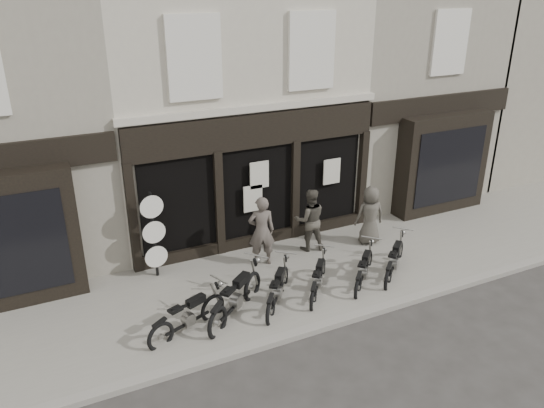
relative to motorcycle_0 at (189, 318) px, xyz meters
name	(u,v)px	position (x,y,z in m)	size (l,w,h in m)	color
ground_plane	(308,297)	(3.03, 0.14, -0.39)	(90.00, 90.00, 0.00)	#2D2B28
pavement	(291,278)	(3.03, 1.04, -0.33)	(30.00, 4.20, 0.12)	slate
kerb	(335,323)	(3.03, -1.11, -0.33)	(30.00, 0.25, 0.13)	gray
central_building	(216,87)	(3.03, 6.09, 3.69)	(7.30, 6.22, 8.34)	#B2AC99
neighbour_right	(386,75)	(9.38, 6.04, 3.65)	(5.60, 6.73, 8.34)	gray
filler_right	(544,59)	(17.53, 6.14, 3.71)	(11.00, 6.00, 8.20)	gray
motorcycle_0	(189,318)	(0.00, 0.00, 0.00)	(1.97, 1.03, 0.99)	black
motorcycle_1	(236,300)	(1.17, 0.14, 0.05)	(1.97, 1.69, 1.12)	black
motorcycle_2	(278,292)	(2.20, 0.13, 0.00)	(1.49, 1.72, 0.98)	black
motorcycle_3	(318,281)	(3.31, 0.15, -0.02)	(1.43, 1.63, 0.94)	black
motorcycle_4	(364,271)	(4.58, 0.06, -0.02)	(1.56, 1.52, 0.94)	black
motorcycle_5	(394,262)	(5.53, 0.07, 0.00)	(1.71, 1.54, 0.99)	black
man_left	(262,231)	(2.64, 1.97, 0.68)	(0.70, 0.46, 1.91)	#4F4741
man_centre	(310,220)	(4.18, 2.16, 0.62)	(0.87, 0.68, 1.79)	#3F3B33
man_right	(370,215)	(5.92, 1.76, 0.57)	(0.83, 0.54, 1.70)	#423E37
advert_sign_post	(154,239)	(-0.04, 2.53, 0.78)	(0.59, 0.38, 2.42)	black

